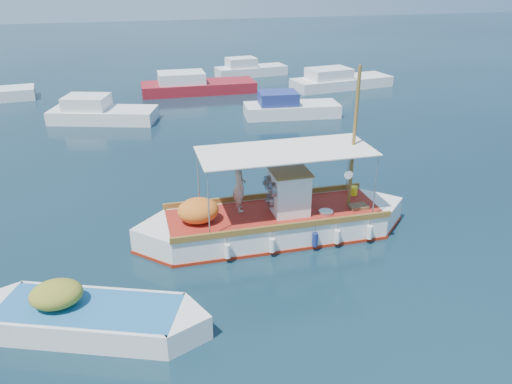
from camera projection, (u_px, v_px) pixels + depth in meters
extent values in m
plane|color=black|center=(276.00, 238.00, 17.75)|extent=(160.00, 160.00, 0.00)
cube|color=white|center=(275.00, 226.00, 17.79)|extent=(7.51, 2.52, 1.10)
cube|color=white|center=(169.00, 240.00, 16.94)|extent=(2.51, 2.51, 1.10)
cube|color=white|center=(371.00, 215.00, 18.65)|extent=(2.51, 2.51, 1.10)
cube|color=maroon|center=(274.00, 235.00, 17.93)|extent=(7.61, 2.60, 0.18)
cube|color=maroon|center=(275.00, 213.00, 17.57)|extent=(7.51, 2.31, 0.06)
cube|color=brown|center=(265.00, 196.00, 18.64)|extent=(7.61, 0.11, 0.20)
cube|color=brown|center=(286.00, 227.00, 16.41)|extent=(7.61, 0.11, 0.20)
cube|color=white|center=(289.00, 192.00, 17.37)|extent=(1.20, 1.30, 1.50)
cube|color=brown|center=(290.00, 171.00, 17.05)|extent=(1.30, 1.40, 0.06)
cylinder|color=slate|center=(274.00, 190.00, 16.81)|extent=(0.22, 0.50, 0.50)
cylinder|color=slate|center=(269.00, 182.00, 17.38)|extent=(0.22, 0.50, 0.50)
cylinder|color=slate|center=(271.00, 200.00, 17.32)|extent=(0.22, 0.50, 0.50)
cylinder|color=brown|center=(354.00, 139.00, 17.17)|extent=(0.12, 0.12, 5.00)
cylinder|color=brown|center=(332.00, 152.00, 17.15)|extent=(1.80, 0.08, 0.08)
cylinder|color=silver|center=(198.00, 178.00, 17.50)|extent=(0.04, 0.04, 2.25)
cylinder|color=silver|center=(209.00, 205.00, 15.56)|extent=(0.04, 0.04, 2.25)
cylinder|color=silver|center=(348.00, 164.00, 18.80)|extent=(0.04, 0.04, 2.25)
cylinder|color=silver|center=(375.00, 187.00, 16.86)|extent=(0.04, 0.04, 2.25)
cube|color=silver|center=(286.00, 151.00, 16.71)|extent=(5.91, 2.41, 0.04)
ellipsoid|color=orange|center=(198.00, 211.00, 16.78)|extent=(1.40, 1.19, 0.84)
cube|color=yellow|center=(305.00, 197.00, 18.26)|extent=(0.25, 0.18, 0.40)
cylinder|color=yellow|center=(353.00, 191.00, 18.86)|extent=(0.30, 0.30, 0.34)
cube|color=brown|center=(358.00, 207.00, 17.87)|extent=(0.65, 0.45, 0.12)
cylinder|color=#B2B2B2|center=(326.00, 213.00, 17.44)|extent=(0.50, 0.50, 0.12)
cylinder|color=white|center=(348.00, 175.00, 16.47)|extent=(0.30, 0.03, 0.30)
cylinder|color=white|center=(227.00, 251.00, 16.06)|extent=(0.20, 0.20, 0.48)
cylinder|color=navy|center=(315.00, 239.00, 16.74)|extent=(0.20, 0.20, 0.48)
cylinder|color=white|center=(370.00, 232.00, 17.20)|extent=(0.20, 0.20, 0.48)
imported|color=#AAA08D|center=(239.00, 185.00, 17.37)|extent=(0.46, 0.70, 1.90)
cube|color=white|center=(91.00, 321.00, 13.18)|extent=(5.08, 3.42, 0.93)
cube|color=white|center=(7.00, 315.00, 13.43)|extent=(1.72, 1.72, 0.93)
cube|color=white|center=(178.00, 328.00, 12.93)|extent=(1.72, 1.72, 0.93)
cube|color=#21639A|center=(88.00, 308.00, 13.00)|extent=(5.00, 3.23, 0.05)
ellipsoid|color=olive|center=(56.00, 294.00, 12.94)|extent=(1.67, 1.52, 0.68)
cube|color=silver|center=(104.00, 117.00, 30.96)|extent=(6.82, 4.16, 1.00)
cube|color=silver|center=(87.00, 102.00, 30.63)|extent=(3.04, 2.70, 0.80)
cube|color=maroon|center=(199.00, 89.00, 38.06)|extent=(8.57, 2.90, 1.00)
cube|color=silver|center=(181.00, 78.00, 37.41)|extent=(3.44, 2.42, 0.80)
cube|color=silver|center=(292.00, 111.00, 32.08)|extent=(6.19, 2.78, 1.00)
cube|color=navy|center=(278.00, 98.00, 31.58)|extent=(2.57, 2.10, 0.80)
cube|color=silver|center=(341.00, 84.00, 39.61)|extent=(8.34, 3.77, 1.00)
cube|color=silver|center=(329.00, 74.00, 38.81)|extent=(3.51, 2.67, 0.80)
cube|color=silver|center=(251.00, 72.00, 43.96)|extent=(6.38, 2.73, 1.00)
cube|color=silver|center=(241.00, 62.00, 43.29)|extent=(2.66, 1.99, 0.80)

